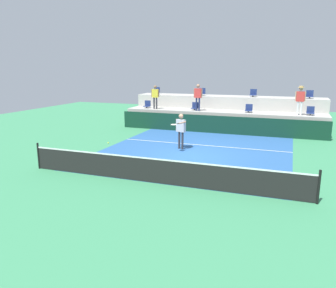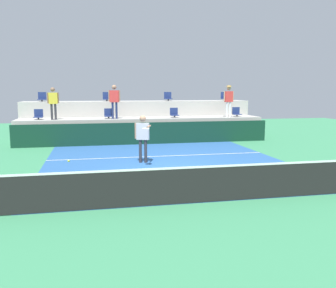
{
  "view_description": "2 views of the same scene",
  "coord_description": "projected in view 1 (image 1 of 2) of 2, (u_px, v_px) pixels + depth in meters",
  "views": [
    {
      "loc": [
        4.22,
        -14.31,
        3.99
      ],
      "look_at": [
        -0.6,
        -1.31,
        0.82
      ],
      "focal_mm": 35.39,
      "sensor_mm": 36.0,
      "label": 1
    },
    {
      "loc": [
        -2.71,
        -12.15,
        2.71
      ],
      "look_at": [
        -0.33,
        -0.87,
        1.0
      ],
      "focal_mm": 38.78,
      "sensor_mm": 36.0,
      "label": 2
    }
  ],
  "objects": [
    {
      "name": "ground_plane",
      "position": [
        190.0,
        156.0,
        15.4
      ],
      "size": [
        40.0,
        40.0,
        0.0
      ],
      "primitive_type": "plane",
      "color": "#388456"
    },
    {
      "name": "court_inner_paint",
      "position": [
        196.0,
        151.0,
        16.32
      ],
      "size": [
        9.0,
        10.0,
        0.01
      ],
      "primitive_type": "cube",
      "color": "#285693",
      "rests_on": "ground_plane"
    },
    {
      "name": "court_service_line",
      "position": [
        203.0,
        145.0,
        17.6
      ],
      "size": [
        9.0,
        0.06,
        0.0
      ],
      "primitive_type": "cube",
      "color": "white",
      "rests_on": "ground_plane"
    },
    {
      "name": "tennis_net",
      "position": [
        157.0,
        170.0,
        11.64
      ],
      "size": [
        10.48,
        0.08,
        1.07
      ],
      "color": "black",
      "rests_on": "ground_plane"
    },
    {
      "name": "sponsor_backboard",
      "position": [
        217.0,
        125.0,
        20.77
      ],
      "size": [
        13.0,
        0.16,
        1.1
      ],
      "primitive_type": "cube",
      "color": "#0F3323",
      "rests_on": "ground_plane"
    },
    {
      "name": "seating_tier_lower",
      "position": [
        222.0,
        120.0,
        21.94
      ],
      "size": [
        13.0,
        1.8,
        1.25
      ],
      "primitive_type": "cube",
      "color": "#ADAAA3",
      "rests_on": "ground_plane"
    },
    {
      "name": "seating_tier_upper",
      "position": [
        227.0,
        111.0,
        23.49
      ],
      "size": [
        13.0,
        1.8,
        2.1
      ],
      "primitive_type": "cube",
      "color": "#ADAAA3",
      "rests_on": "ground_plane"
    },
    {
      "name": "stadium_chair_lower_far_left",
      "position": [
        147.0,
        105.0,
        23.5
      ],
      "size": [
        0.44,
        0.4,
        0.52
      ],
      "color": "#2D2D33",
      "rests_on": "seating_tier_lower"
    },
    {
      "name": "stadium_chair_lower_left",
      "position": [
        195.0,
        107.0,
        22.31
      ],
      "size": [
        0.44,
        0.4,
        0.52
      ],
      "color": "#2D2D33",
      "rests_on": "seating_tier_lower"
    },
    {
      "name": "stadium_chair_lower_right",
      "position": [
        249.0,
        109.0,
        21.1
      ],
      "size": [
        0.44,
        0.4,
        0.52
      ],
      "color": "#2D2D33",
      "rests_on": "seating_tier_lower"
    },
    {
      "name": "stadium_chair_lower_far_right",
      "position": [
        310.0,
        112.0,
        19.87
      ],
      "size": [
        0.44,
        0.4,
        0.52
      ],
      "color": "#2D2D33",
      "rests_on": "seating_tier_lower"
    },
    {
      "name": "stadium_chair_upper_far_left",
      "position": [
        157.0,
        91.0,
        24.96
      ],
      "size": [
        0.44,
        0.4,
        0.52
      ],
      "color": "#2D2D33",
      "rests_on": "seating_tier_upper"
    },
    {
      "name": "stadium_chair_upper_left",
      "position": [
        202.0,
        92.0,
        23.76
      ],
      "size": [
        0.44,
        0.4,
        0.52
      ],
      "color": "#2D2D33",
      "rests_on": "seating_tier_upper"
    },
    {
      "name": "stadium_chair_upper_right",
      "position": [
        253.0,
        94.0,
        22.55
      ],
      "size": [
        0.44,
        0.4,
        0.52
      ],
      "color": "#2D2D33",
      "rests_on": "seating_tier_upper"
    },
    {
      "name": "stadium_chair_upper_far_right",
      "position": [
        310.0,
        95.0,
        21.34
      ],
      "size": [
        0.44,
        0.4,
        0.52
      ],
      "color": "#2D2D33",
      "rests_on": "seating_tier_upper"
    },
    {
      "name": "tennis_player",
      "position": [
        181.0,
        128.0,
        16.54
      ],
      "size": [
        0.6,
        1.33,
        1.79
      ],
      "color": "#2D2D33",
      "rests_on": "ground_plane"
    },
    {
      "name": "spectator_in_white",
      "position": [
        155.0,
        95.0,
        22.72
      ],
      "size": [
        0.57,
        0.24,
        1.61
      ],
      "color": "#2D2D33",
      "rests_on": "seating_tier_lower"
    },
    {
      "name": "spectator_in_grey",
      "position": [
        198.0,
        95.0,
        21.67
      ],
      "size": [
        0.61,
        0.26,
        1.75
      ],
      "color": "navy",
      "rests_on": "seating_tier_lower"
    },
    {
      "name": "spectator_with_hat",
      "position": [
        300.0,
        97.0,
        19.55
      ],
      "size": [
        0.59,
        0.43,
        1.74
      ],
      "color": "white",
      "rests_on": "seating_tier_lower"
    },
    {
      "name": "tennis_ball",
      "position": [
        108.0,
        143.0,
        14.96
      ],
      "size": [
        0.07,
        0.07,
        0.07
      ],
      "color": "#CCE033"
    }
  ]
}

